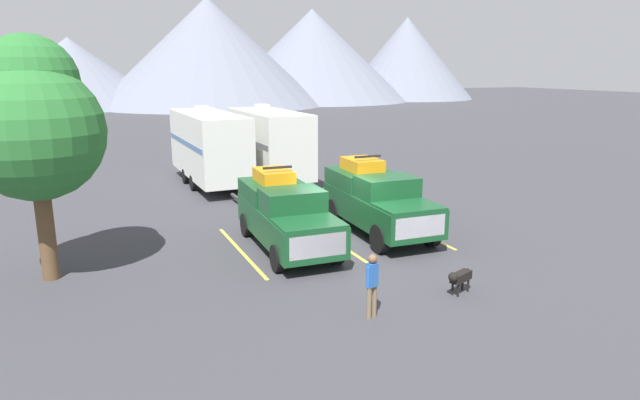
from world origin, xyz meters
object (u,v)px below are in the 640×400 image
(pickup_truck_a, at_px, (285,213))
(camper_trailer_a, at_px, (209,145))
(camper_trailer_b, at_px, (269,142))
(person_a, at_px, (372,282))
(dog, at_px, (459,277))
(pickup_truck_b, at_px, (377,199))

(pickup_truck_a, relative_size, camper_trailer_a, 0.63)
(pickup_truck_a, xyz_separation_m, camper_trailer_b, (2.97, 10.41, 0.93))
(camper_trailer_a, height_order, camper_trailer_b, camper_trailer_b)
(person_a, bearing_deg, camper_trailer_a, 90.20)
(person_a, bearing_deg, camper_trailer_b, 79.70)
(camper_trailer_a, bearing_deg, camper_trailer_b, -10.90)
(camper_trailer_a, relative_size, dog, 9.59)
(dog, bearing_deg, camper_trailer_a, 99.76)
(dog, bearing_deg, camper_trailer_b, 89.40)
(pickup_truck_b, bearing_deg, pickup_truck_a, -176.16)
(camper_trailer_b, height_order, person_a, camper_trailer_b)
(pickup_truck_a, relative_size, dog, 6.03)
(pickup_truck_b, distance_m, camper_trailer_a, 11.39)
(camper_trailer_a, bearing_deg, person_a, -89.80)
(pickup_truck_b, relative_size, camper_trailer_b, 0.71)
(pickup_truck_b, xyz_separation_m, person_a, (-3.61, -6.17, -0.33))
(camper_trailer_b, bearing_deg, pickup_truck_b, -86.38)
(camper_trailer_b, bearing_deg, person_a, -100.30)
(camper_trailer_a, xyz_separation_m, dog, (2.86, -16.62, -1.61))
(pickup_truck_b, relative_size, person_a, 3.51)
(pickup_truck_b, height_order, dog, pickup_truck_b)
(camper_trailer_a, distance_m, dog, 16.94)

